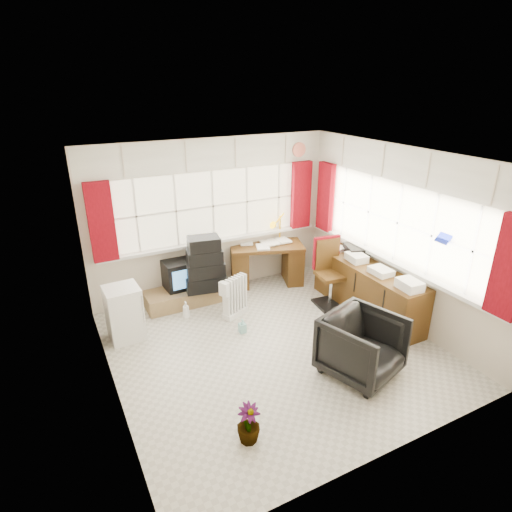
{
  "coord_description": "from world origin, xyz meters",
  "views": [
    {
      "loc": [
        -2.39,
        -4.13,
        3.31
      ],
      "look_at": [
        0.03,
        0.55,
        1.12
      ],
      "focal_mm": 30.0,
      "sensor_mm": 36.0,
      "label": 1
    }
  ],
  "objects": [
    {
      "name": "room_walls",
      "position": [
        0.0,
        0.0,
        1.5
      ],
      "size": [
        4.0,
        4.0,
        4.0
      ],
      "color": "beige",
      "rests_on": "ground"
    },
    {
      "name": "crt_tv",
      "position": [
        -0.66,
        1.84,
        0.47
      ],
      "size": [
        0.51,
        0.48,
        0.44
      ],
      "color": "black",
      "rests_on": "tv_bench"
    },
    {
      "name": "mini_fridge",
      "position": [
        -1.66,
        1.16,
        0.38
      ],
      "size": [
        0.46,
        0.46,
        0.76
      ],
      "color": "white",
      "rests_on": "ground"
    },
    {
      "name": "curtains",
      "position": [
        0.92,
        0.93,
        1.46
      ],
      "size": [
        3.83,
        3.83,
        1.15
      ],
      "color": "maroon",
      "rests_on": "room_walls"
    },
    {
      "name": "credenza",
      "position": [
        1.73,
        0.2,
        0.39
      ],
      "size": [
        0.5,
        2.0,
        0.85
      ],
      "color": "#573714",
      "rests_on": "ground"
    },
    {
      "name": "desk_lamp",
      "position": [
        1.2,
        1.91,
        1.04
      ],
      "size": [
        0.19,
        0.17,
        0.48
      ],
      "color": "#EBB009",
      "rests_on": "desk"
    },
    {
      "name": "desk",
      "position": [
        0.87,
        1.79,
        0.39
      ],
      "size": [
        1.35,
        0.97,
        0.74
      ],
      "color": "#573714",
      "rests_on": "ground"
    },
    {
      "name": "file_tray",
      "position": [
        1.88,
        0.69,
        0.82
      ],
      "size": [
        0.42,
        0.48,
        0.13
      ],
      "primitive_type": "cube",
      "rotation": [
        0.0,
        0.0,
        -0.33
      ],
      "color": "black",
      "rests_on": "credenza"
    },
    {
      "name": "spray_bottle_a",
      "position": [
        -0.77,
        1.28,
        0.13
      ],
      "size": [
        0.1,
        0.11,
        0.27
      ],
      "primitive_type": "imported",
      "rotation": [
        0.0,
        0.0,
        -0.02
      ],
      "color": "white",
      "rests_on": "ground"
    },
    {
      "name": "ground",
      "position": [
        0.0,
        0.0,
        0.0
      ],
      "size": [
        4.0,
        4.0,
        0.0
      ],
      "primitive_type": "plane",
      "color": "beige",
      "rests_on": "ground"
    },
    {
      "name": "office_chair",
      "position": [
        0.68,
        -0.93,
        0.38
      ],
      "size": [
        1.04,
        1.05,
        0.77
      ],
      "primitive_type": "imported",
      "rotation": [
        0.0,
        0.0,
        0.32
      ],
      "color": "black",
      "rests_on": "ground"
    },
    {
      "name": "flower_vase",
      "position": [
        -0.98,
        -1.25,
        0.21
      ],
      "size": [
        0.26,
        0.26,
        0.42
      ],
      "primitive_type": "imported",
      "rotation": [
        0.0,
        0.0,
        0.11
      ],
      "color": "black",
      "rests_on": "ground"
    },
    {
      "name": "radiator",
      "position": [
        -0.08,
        1.01,
        0.26
      ],
      "size": [
        0.45,
        0.32,
        0.63
      ],
      "color": "white",
      "rests_on": "ground"
    },
    {
      "name": "tv_bench",
      "position": [
        -0.55,
        1.72,
        0.12
      ],
      "size": [
        1.4,
        0.5,
        0.25
      ],
      "primitive_type": "cube",
      "color": "#A07E50",
      "rests_on": "ground"
    },
    {
      "name": "task_chair",
      "position": [
        1.39,
        0.73,
        0.57
      ],
      "size": [
        0.5,
        0.52,
        1.08
      ],
      "color": "black",
      "rests_on": "ground"
    },
    {
      "name": "overhead_cabinets",
      "position": [
        0.98,
        0.98,
        2.25
      ],
      "size": [
        3.98,
        3.98,
        0.48
      ],
      "color": "white",
      "rests_on": "room_walls"
    },
    {
      "name": "spray_bottle_b",
      "position": [
        -0.19,
        0.53,
        0.1
      ],
      "size": [
        0.09,
        0.1,
        0.21
      ],
      "primitive_type": "imported",
      "rotation": [
        0.0,
        0.0,
        0.02
      ],
      "color": "#85C7C3",
      "rests_on": "ground"
    },
    {
      "name": "hifi_stack",
      "position": [
        -0.32,
        1.59,
        0.64
      ],
      "size": [
        0.69,
        0.5,
        0.86
      ],
      "color": "black",
      "rests_on": "tv_bench"
    },
    {
      "name": "window_back",
      "position": [
        0.0,
        1.94,
        0.95
      ],
      "size": [
        3.7,
        0.12,
        3.6
      ],
      "color": "#F5E9C2",
      "rests_on": "room_walls"
    },
    {
      "name": "window_right",
      "position": [
        1.94,
        0.0,
        0.95
      ],
      "size": [
        0.12,
        3.7,
        3.6
      ],
      "color": "#F5E9C2",
      "rests_on": "room_walls"
    }
  ]
}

